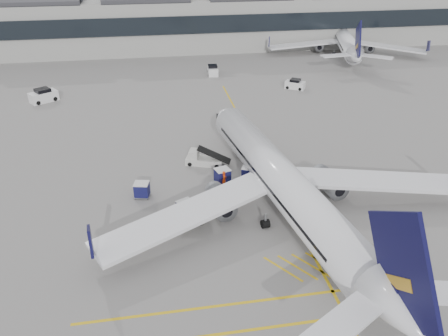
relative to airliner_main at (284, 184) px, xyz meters
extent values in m
plane|color=gray|center=(-9.21, -0.83, -3.09)|extent=(220.00, 220.00, 0.00)
cube|color=#9E9E99|center=(-9.21, 71.17, 2.41)|extent=(200.00, 20.00, 11.00)
cube|color=black|center=(-9.21, 60.97, 3.41)|extent=(200.00, 0.50, 3.60)
cube|color=gold|center=(0.79, 9.17, -3.08)|extent=(0.25, 60.00, 0.01)
cylinder|color=silver|center=(-0.10, 0.67, 0.05)|extent=(8.00, 30.16, 3.75)
cone|color=silver|center=(-2.53, 17.46, 0.05)|extent=(4.28, 4.49, 3.75)
cone|color=silver|center=(2.39, -16.51, 0.45)|extent=(4.40, 5.28, 3.75)
cube|color=silver|center=(-9.26, -2.17, -0.84)|extent=(16.80, 10.72, 0.35)
cube|color=silver|center=(9.50, 0.55, -0.84)|extent=(17.33, 6.42, 0.35)
cylinder|color=slate|center=(-5.90, 0.34, -1.54)|extent=(2.59, 3.86, 2.10)
cylinder|color=slate|center=(5.56, 1.99, -1.54)|extent=(2.59, 3.86, 2.10)
cube|color=#0C0B33|center=(2.30, -15.92, 3.25)|extent=(1.38, 7.56, 8.36)
cylinder|color=black|center=(-1.74, 12.03, -2.77)|extent=(0.37, 0.67, 0.64)
cylinder|color=black|center=(-2.21, -2.15, -2.69)|extent=(0.81, 0.89, 0.80)
cylinder|color=black|center=(2.73, -1.44, -2.69)|extent=(0.81, 0.89, 0.80)
cylinder|color=silver|center=(30.76, 57.39, -0.16)|extent=(11.13, 27.75, 3.49)
cone|color=silver|center=(35.16, 72.56, -0.16)|extent=(4.39, 4.54, 3.49)
cone|color=silver|center=(26.25, 41.86, 0.21)|extent=(4.60, 5.26, 3.49)
cube|color=silver|center=(21.89, 58.51, -1.00)|extent=(15.90, 3.84, 0.33)
cube|color=silver|center=(38.85, 53.59, -1.00)|extent=(14.95, 11.64, 0.33)
cylinder|color=slate|center=(25.71, 59.34, -1.65)|extent=(2.81, 3.76, 1.95)
cylinder|color=slate|center=(36.06, 56.33, -1.65)|extent=(2.81, 3.76, 1.95)
cube|color=#0C0B33|center=(26.40, 42.40, 2.81)|extent=(2.24, 6.87, 7.78)
cylinder|color=black|center=(33.73, 67.65, -2.79)|extent=(0.42, 0.64, 0.59)
cylinder|color=black|center=(27.88, 55.81, -2.72)|extent=(0.83, 0.90, 0.74)
cylinder|color=black|center=(32.34, 54.51, -2.72)|extent=(0.83, 0.90, 0.74)
cube|color=beige|center=(-6.08, 11.00, -2.70)|extent=(4.59, 2.99, 0.79)
cube|color=black|center=(-5.02, 10.64, -1.80)|extent=(4.01, 2.41, 1.66)
cube|color=beige|center=(-7.25, 11.40, -1.91)|extent=(1.43, 1.71, 1.01)
cylinder|color=black|center=(-7.83, 10.77, -2.84)|extent=(0.53, 0.35, 0.49)
cylinder|color=black|center=(-7.31, 12.26, -2.84)|extent=(0.53, 0.35, 0.49)
cylinder|color=black|center=(-4.85, 9.74, -2.84)|extent=(0.53, 0.35, 0.49)
cylinder|color=black|center=(-4.34, 11.23, -2.84)|extent=(0.53, 0.35, 0.49)
cube|color=gray|center=(-1.82, 6.24, -2.91)|extent=(2.12, 1.97, 0.12)
cube|color=#13144B|center=(-1.82, 6.24, -2.11)|extent=(1.96, 1.86, 1.45)
cube|color=silver|center=(-1.82, 6.24, -1.35)|extent=(2.03, 1.93, 0.10)
cylinder|color=black|center=(-2.68, 6.02, -2.98)|extent=(0.24, 0.18, 0.22)
cylinder|color=black|center=(-2.23, 7.02, -2.98)|extent=(0.24, 0.18, 0.22)
cylinder|color=black|center=(-1.41, 5.45, -2.98)|extent=(0.24, 0.18, 0.22)
cylinder|color=black|center=(-0.95, 6.45, -2.98)|extent=(0.24, 0.18, 0.22)
cube|color=gray|center=(-4.75, 6.37, -2.92)|extent=(1.93, 1.74, 0.11)
cube|color=#13144B|center=(-4.75, 6.37, -2.16)|extent=(1.78, 1.65, 1.37)
cube|color=silver|center=(-4.75, 6.37, -1.44)|extent=(1.84, 1.71, 0.09)
cylinder|color=black|center=(-5.24, 5.68, -2.99)|extent=(0.23, 0.15, 0.21)
cylinder|color=black|center=(-5.54, 6.68, -2.99)|extent=(0.23, 0.15, 0.21)
cylinder|color=black|center=(-3.97, 6.06, -2.99)|extent=(0.23, 0.15, 0.21)
cylinder|color=black|center=(-4.27, 7.06, -2.99)|extent=(0.23, 0.15, 0.21)
cube|color=gray|center=(-13.23, 4.98, -2.93)|extent=(1.79, 1.58, 0.11)
cube|color=#13144B|center=(-13.23, 4.98, -2.20)|extent=(1.64, 1.51, 1.32)
cube|color=silver|center=(-13.23, 4.98, -1.51)|extent=(1.70, 1.56, 0.09)
cylinder|color=black|center=(-13.96, 4.63, -2.99)|extent=(0.22, 0.13, 0.20)
cylinder|color=black|center=(-13.74, 5.61, -2.99)|extent=(0.22, 0.13, 0.20)
cylinder|color=black|center=(-12.72, 4.35, -2.99)|extent=(0.22, 0.13, 0.20)
cylinder|color=black|center=(-12.50, 5.33, -2.99)|extent=(0.22, 0.13, 0.20)
cube|color=gray|center=(-9.21, 0.93, -2.93)|extent=(1.90, 1.78, 0.11)
cube|color=#13144B|center=(-9.21, 0.93, -2.22)|extent=(1.76, 1.68, 1.28)
cube|color=silver|center=(-9.21, 0.93, -1.55)|extent=(1.82, 1.74, 0.09)
cylinder|color=black|center=(-9.55, 0.22, -2.99)|extent=(0.21, 0.17, 0.19)
cylinder|color=black|center=(-9.98, 1.09, -2.99)|extent=(0.21, 0.17, 0.19)
cylinder|color=black|center=(-8.44, 0.77, -2.99)|extent=(0.21, 0.17, 0.19)
cylinder|color=black|center=(-8.87, 1.64, -2.99)|extent=(0.21, 0.17, 0.19)
imported|color=#E33C0B|center=(-4.67, 5.66, -2.19)|extent=(0.68, 0.78, 1.79)
imported|color=orange|center=(-6.07, 2.54, -2.28)|extent=(1.00, 0.96, 1.62)
cube|color=#4C5043|center=(-9.01, 0.00, -2.46)|extent=(2.87, 1.76, 1.14)
cube|color=#4C5043|center=(-9.01, 0.00, -1.78)|extent=(1.39, 1.39, 0.57)
cylinder|color=black|center=(-10.05, -0.72, -2.77)|extent=(0.64, 0.30, 0.64)
cylinder|color=black|center=(-10.02, 0.76, -2.77)|extent=(0.64, 0.30, 0.64)
cylinder|color=black|center=(-8.01, -0.76, -2.77)|extent=(0.64, 0.30, 0.64)
cylinder|color=black|center=(-7.98, 0.72, -2.77)|extent=(0.64, 0.30, 0.64)
cone|color=#F24C0A|center=(-0.21, 20.56, -2.80)|extent=(0.41, 0.41, 0.57)
cone|color=#F24C0A|center=(8.60, 2.81, -2.80)|extent=(0.41, 0.41, 0.57)
cube|color=silver|center=(-28.45, 36.22, -2.29)|extent=(4.56, 4.01, 1.60)
cube|color=black|center=(-28.45, 36.22, -1.32)|extent=(2.79, 2.76, 0.69)
cylinder|color=black|center=(-29.07, 34.70, -2.75)|extent=(0.71, 0.59, 0.69)
cylinder|color=black|center=(-30.10, 36.21, -2.75)|extent=(0.71, 0.59, 0.69)
cylinder|color=black|center=(-26.80, 36.23, -2.75)|extent=(0.71, 0.59, 0.69)
cylinder|color=black|center=(-27.82, 37.75, -2.75)|extent=(0.71, 0.59, 0.69)
cube|color=silver|center=(0.01, 46.35, -2.40)|extent=(1.93, 3.62, 1.38)
cube|color=black|center=(0.01, 46.35, -1.56)|extent=(1.75, 1.85, 0.59)
cylinder|color=black|center=(0.74, 45.13, -2.79)|extent=(0.24, 0.60, 0.59)
cylinder|color=black|center=(-0.84, 45.20, -2.79)|extent=(0.24, 0.60, 0.59)
cylinder|color=black|center=(0.85, 47.50, -2.79)|extent=(0.24, 0.60, 0.59)
cylinder|color=black|center=(-0.73, 47.57, -2.79)|extent=(0.24, 0.60, 0.59)
cube|color=silver|center=(12.71, 35.78, -2.46)|extent=(3.62, 3.14, 1.27)
cube|color=black|center=(12.71, 35.78, -1.69)|extent=(2.20, 2.18, 0.54)
cylinder|color=black|center=(11.41, 35.76, -2.82)|extent=(0.56, 0.46, 0.54)
cylinder|color=black|center=(12.20, 36.98, -2.82)|extent=(0.56, 0.46, 0.54)
cylinder|color=black|center=(13.23, 34.58, -2.82)|extent=(0.56, 0.46, 0.54)
cylinder|color=black|center=(14.02, 35.80, -2.82)|extent=(0.56, 0.46, 0.54)
camera|label=1|loc=(-11.32, -33.47, 20.72)|focal=35.00mm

